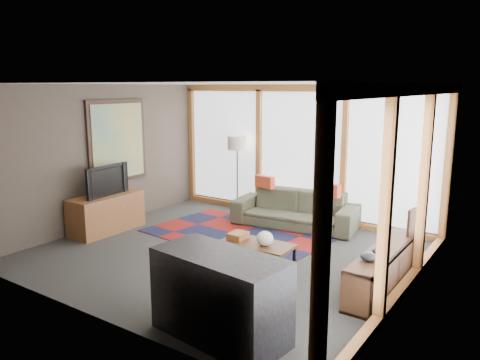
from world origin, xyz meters
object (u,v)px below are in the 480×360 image
Objects in this scene: sofa at (295,209)px; bookshelf at (384,268)px; television at (104,180)px; bar_counter at (220,296)px; floor_lamp at (237,174)px; coffee_table at (257,254)px; tv_console at (106,213)px.

bookshelf is at bearing -45.39° from sofa.
bar_counter is at bearing -118.64° from television.
floor_lamp is 3.09m from coffee_table.
tv_console reaches higher than coffee_table.
sofa is 1.58m from floor_lamp.
floor_lamp is 0.77× the size of bookshelf.
sofa is at bearing 102.69° from coffee_table.
coffee_table is 1.77m from bookshelf.
floor_lamp is at bearing 128.93° from bar_counter.
bookshelf is 1.44× the size of bar_counter.
television is 4.24m from bar_counter.
sofa is 1.69× the size of tv_console.
coffee_table is at bearing 1.97° from tv_console.
coffee_table is at bearing -50.08° from floor_lamp.
television reaches higher than bookshelf.
floor_lamp reaches higher than television.
tv_console is (-2.65, -2.15, 0.00)m from sofa.
coffee_table is 0.52× the size of bookshelf.
bar_counter is at bearing -24.53° from tv_console.
bookshelf is 1.53× the size of tv_console.
bar_counter is (3.84, -1.75, 0.12)m from tv_console.
tv_console is 1.41× the size of television.
bar_counter is (1.19, -3.91, 0.12)m from sofa.
floor_lamp is 4.97m from bar_counter.
floor_lamp is at bearing 161.91° from sofa.
bookshelf is at bearing 10.96° from coffee_table.
bookshelf reaches higher than coffee_table.
floor_lamp is 1.66× the size of television.
floor_lamp reaches higher than bookshelf.
bar_counter is at bearing -57.45° from floor_lamp.
tv_console is at bearing -1.90° from television.
coffee_table is 0.79× the size of tv_console.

